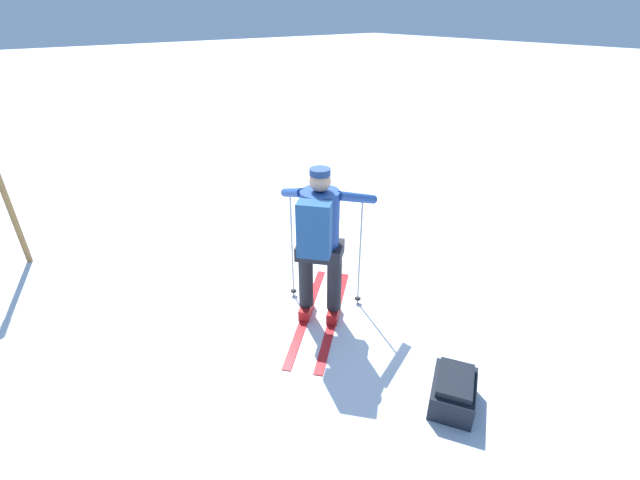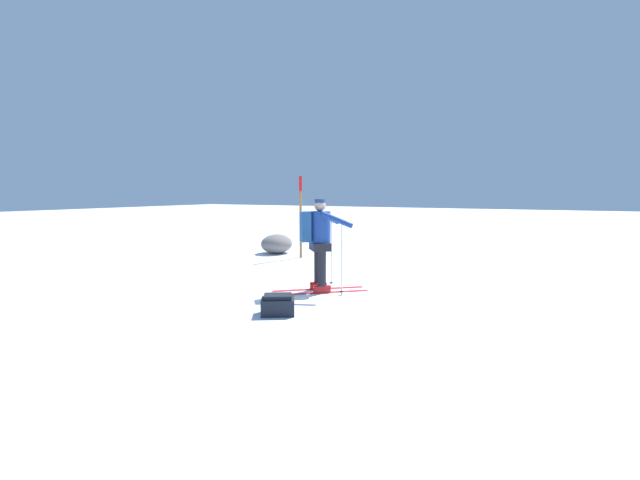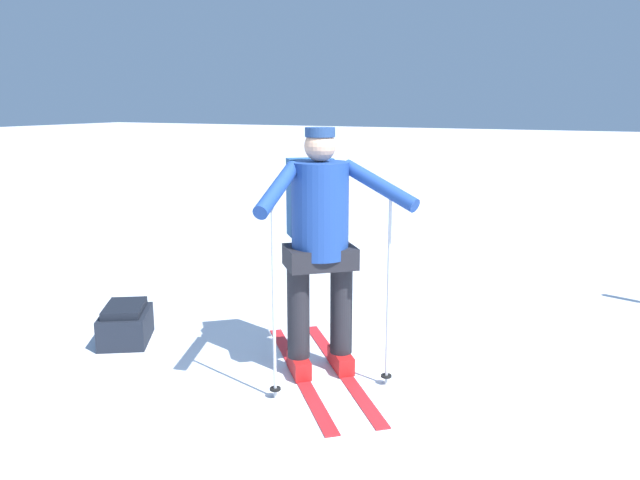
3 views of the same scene
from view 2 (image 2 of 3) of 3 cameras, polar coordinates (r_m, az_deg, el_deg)
The scene contains 5 objects.
ground_plane at distance 8.19m, azimuth 5.53°, elevation -6.13°, with size 80.00×80.00×0.00m, color white.
skier at distance 7.58m, azimuth -0.16°, elevation 0.27°, with size 1.40×1.53×1.65m.
dropped_backpack at distance 6.32m, azimuth -5.63°, elevation -8.62°, with size 0.55×0.59×0.30m.
trail_marker at distance 11.49m, azimuth -2.60°, elevation 3.90°, with size 0.08×0.08×2.20m.
rock_boulder at distance 12.47m, azimuth -5.80°, elevation -0.50°, with size 1.01×0.86×0.55m, color slate.
Camera 2 is at (-7.39, -3.05, 1.78)m, focal length 24.00 mm.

